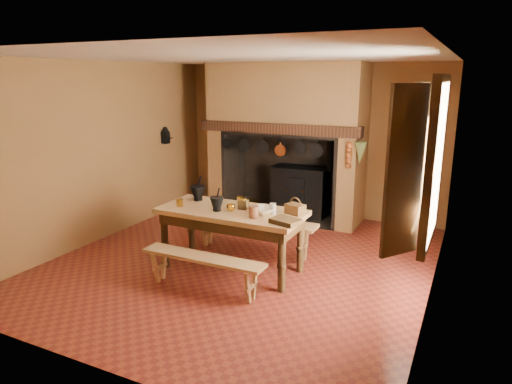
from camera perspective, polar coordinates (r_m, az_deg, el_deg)
floor at (r=6.57m, az=-1.68°, el=-8.65°), size 5.50×5.50×0.00m
ceiling at (r=6.06m, az=-1.88°, el=16.54°), size 5.50×5.50×0.00m
back_wall at (r=8.67m, az=6.73°, el=6.46°), size 5.00×0.02×2.80m
wall_left at (r=7.64m, az=-18.70°, el=4.78°), size 0.02×5.50×2.80m
wall_right at (r=5.50m, az=22.01°, el=1.06°), size 0.02×5.50×2.80m
wall_front at (r=4.01m, az=-20.33°, el=-3.40°), size 5.00×0.02×2.80m
chimney_breast at (r=8.32m, az=3.82°, el=9.06°), size 2.95×0.96×2.80m
iron_range at (r=8.57m, az=5.62°, el=0.17°), size 1.12×0.55×1.60m
hearth_pans at (r=8.86m, az=-1.08°, el=-1.91°), size 0.51×0.62×0.20m
hanging_pans at (r=7.93m, az=2.13°, el=5.54°), size 1.92×0.29×0.27m
onion_string at (r=7.48m, az=11.52°, el=4.51°), size 0.12×0.10×0.46m
herb_bunch at (r=7.43m, az=12.89°, el=4.77°), size 0.20×0.20×0.35m
window at (r=5.06m, az=20.26°, el=3.63°), size 0.39×1.75×1.76m
wall_coffee_mill at (r=8.73m, az=-11.26°, el=7.12°), size 0.23×0.16×0.31m
work_table at (r=6.09m, az=-3.09°, el=-3.40°), size 1.95×0.87×0.84m
bench_front at (r=5.64m, az=-6.66°, el=-9.02°), size 1.61×0.28×0.45m
bench_back at (r=6.73m, az=-0.41°, el=-4.38°), size 1.94×0.34×0.55m
mortar_large at (r=6.51m, az=-7.27°, el=-0.05°), size 0.21×0.21×0.36m
mortar_small at (r=5.98m, az=-4.91°, el=-1.40°), size 0.19×0.19×0.32m
coffee_grinder at (r=6.06m, az=-1.58°, el=-1.48°), size 0.17×0.14×0.19m
brass_mug_a at (r=6.26m, az=-9.52°, el=-1.35°), size 0.11×0.11×0.10m
brass_mug_b at (r=6.34m, az=-2.00°, el=-0.97°), size 0.11×0.11×0.10m
mixing_bowl at (r=5.86m, az=0.86°, el=-2.32°), size 0.43×0.43×0.08m
stoneware_crock at (r=5.67m, az=-0.30°, el=-2.51°), size 0.14×0.14×0.15m
glass_jar at (r=5.83m, az=2.12°, el=-2.11°), size 0.08×0.08×0.14m
wicker_basket at (r=5.86m, az=4.92°, el=-2.06°), size 0.27×0.23×0.22m
wooden_tray at (r=5.48m, az=3.72°, el=-3.65°), size 0.39×0.33×0.06m
brass_cup at (r=5.98m, az=-3.15°, el=-1.98°), size 0.13×0.13×0.09m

